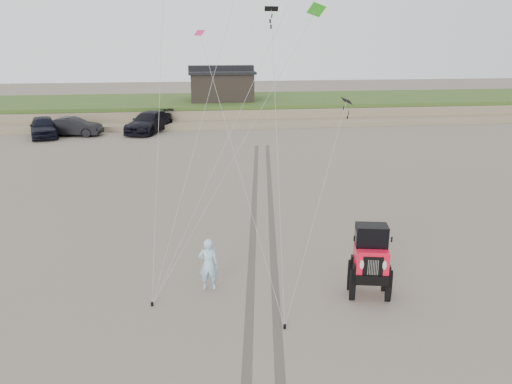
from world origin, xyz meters
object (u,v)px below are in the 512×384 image
truck_a (43,127)px  man (209,264)px  truck_b (73,127)px  truck_c (149,122)px  cabin (221,84)px  jeep (370,269)px

truck_a → man: size_ratio=2.84×
truck_a → truck_b: 2.26m
truck_c → truck_b: bearing=-149.5°
truck_a → cabin: bearing=13.5°
truck_b → man: size_ratio=2.66×
jeep → man: bearing=179.2°
truck_a → truck_c: truck_c is taller
truck_b → truck_c: 6.09m
jeep → truck_c: bearing=118.4°
cabin → truck_c: size_ratio=1.09×
truck_a → truck_b: bearing=-11.4°
truck_a → truck_c: bearing=-8.9°
truck_a → truck_c: (8.27, 1.12, 0.02)m
truck_a → man: man is taller
cabin → jeep: 37.11m
jeep → man: size_ratio=2.86×
cabin → jeep: cabin is taller
truck_a → man: 29.87m
cabin → jeep: size_ratio=1.30×
man → jeep: bearing=179.3°
man → cabin: bearing=-82.5°
cabin → truck_b: (-12.65, -8.41, -2.48)m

